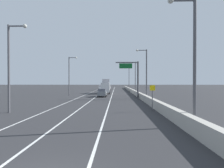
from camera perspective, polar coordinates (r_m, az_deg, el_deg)
ground_plane at (r=69.88m, az=-0.83°, el=-2.14°), size 320.00×320.00×0.00m
lane_stripe_left at (r=61.38m, az=-6.28°, el=-2.52°), size 0.16×130.00×0.00m
lane_stripe_center at (r=61.02m, az=-3.02°, el=-2.54°), size 0.16×130.00×0.00m
lane_stripe_right at (r=60.86m, az=0.27°, el=-2.55°), size 0.16×130.00×0.00m
jersey_barrier_right at (r=46.11m, az=7.51°, el=-2.88°), size 0.60×120.00×1.10m
overhead_sign_gantry at (r=37.68m, az=6.85°, el=2.69°), size 4.68×0.36×7.50m
speed_advisory_sign at (r=21.50m, az=12.28°, el=-3.66°), size 0.60×0.11×3.00m
lamp_post_right_near at (r=15.22m, az=23.10°, el=8.91°), size 2.14×0.44×9.66m
lamp_post_right_second at (r=36.22m, az=10.13°, el=4.11°), size 2.14×0.44×9.66m
lamp_post_right_third at (r=57.78m, az=6.90°, el=2.80°), size 2.14×0.44×9.66m
lamp_post_right_fourth at (r=79.40m, az=5.05°, el=2.21°), size 2.14×0.44×9.66m
lamp_post_left_near at (r=23.14m, az=-28.53°, el=6.02°), size 2.14×0.44×9.66m
lamp_post_left_mid at (r=47.53m, az=-12.73°, el=3.27°), size 2.14×0.44×9.66m
car_gray_0 at (r=42.29m, az=-3.04°, el=-2.68°), size 1.98×4.36×1.86m
car_white_1 at (r=76.92m, az=-3.27°, el=-1.12°), size 1.92×4.49×2.08m
car_silver_2 at (r=76.38m, az=-1.11°, el=-1.12°), size 1.83×4.33×2.11m
box_truck at (r=54.10m, az=-1.96°, el=-0.88°), size 2.59×7.65×4.26m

